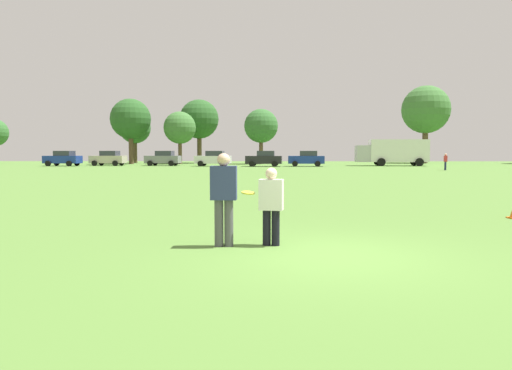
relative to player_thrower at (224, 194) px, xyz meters
The scene contains 18 objects.
ground_plane 2.36m from the player_thrower, 22.71° to the right, with size 146.40×146.40×0.00m, color #517A33.
player_thrower is the anchor object (origin of this frame).
player_defender 0.95m from the player_thrower, ahead, with size 0.50×0.34×1.54m.
frisbee 0.52m from the player_thrower, 25.01° to the left, with size 0.27×0.27×0.08m.
parked_car_near_left 52.74m from the player_thrower, 116.36° to the left, with size 4.33×2.47×1.82m.
parked_car_mid_left 51.86m from the player_thrower, 110.70° to the left, with size 4.33×2.47×1.82m.
parked_car_center 49.86m from the player_thrower, 103.42° to the left, with size 4.33×2.47×1.82m.
parked_car_mid_right 47.14m from the player_thrower, 96.39° to the left, with size 4.33×2.47×1.82m.
parked_car_near_right 46.07m from the player_thrower, 89.01° to the left, with size 4.33×2.47×1.82m.
parked_car_far_right 46.81m from the player_thrower, 82.91° to the left, with size 4.33×2.47×1.82m.
box_truck 51.36m from the player_thrower, 71.33° to the left, with size 8.66×3.44×3.18m.
bystander_sideline_watcher 40.18m from the player_thrower, 63.43° to the left, with size 0.32×0.47×1.59m.
tree_west_maple 63.80m from the player_thrower, 106.81° to the left, with size 4.64×4.64×7.54m.
tree_center_elm 58.66m from the player_thrower, 107.48° to the left, with size 5.50×5.50×8.94m.
tree_east_birch 57.21m from the player_thrower, 100.96° to the left, with size 4.44×4.44×7.21m.
tree_east_oak 61.47m from the player_thrower, 98.25° to the left, with size 5.74×5.74×9.33m.
tree_far_east_pine 56.33m from the player_thrower, 89.65° to the left, with size 4.65×4.65×7.56m.
tree_far_west_pine 66.52m from the player_thrower, 68.18° to the left, with size 7.00×7.00×11.38m.
Camera 1 is at (-1.17, -8.35, 1.88)m, focal length 33.19 mm.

